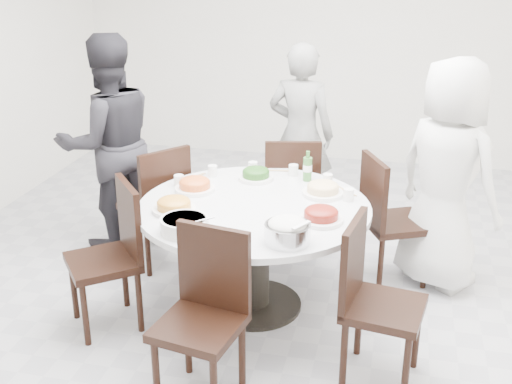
% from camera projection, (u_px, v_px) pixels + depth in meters
% --- Properties ---
extents(floor, '(6.00, 6.00, 0.01)m').
position_uv_depth(floor, '(308.00, 288.00, 4.61)').
color(floor, '#ADADB2').
rests_on(floor, ground).
extents(wall_back, '(6.00, 0.01, 2.80)m').
position_uv_depth(wall_back, '(354.00, 34.00, 6.82)').
color(wall_back, white).
rests_on(wall_back, ground).
extents(dining_table, '(1.50, 1.50, 0.75)m').
position_uv_depth(dining_table, '(254.00, 257.00, 4.26)').
color(dining_table, silver).
rests_on(dining_table, floor).
extents(chair_ne, '(0.56, 0.56, 0.95)m').
position_uv_depth(chair_ne, '(396.00, 220.00, 4.57)').
color(chair_ne, black).
rests_on(chair_ne, floor).
extents(chair_n, '(0.50, 0.50, 0.95)m').
position_uv_depth(chair_n, '(291.00, 192.00, 5.07)').
color(chair_n, black).
rests_on(chair_n, floor).
extents(chair_nw, '(0.59, 0.59, 0.95)m').
position_uv_depth(chair_nw, '(154.00, 204.00, 4.84)').
color(chair_nw, black).
rests_on(chair_nw, floor).
extents(chair_sw, '(0.59, 0.59, 0.95)m').
position_uv_depth(chair_sw, '(102.00, 259.00, 4.01)').
color(chair_sw, black).
rests_on(chair_sw, floor).
extents(chair_s, '(0.49, 0.49, 0.95)m').
position_uv_depth(chair_s, '(199.00, 323.00, 3.35)').
color(chair_s, black).
rests_on(chair_s, floor).
extents(chair_se, '(0.48, 0.48, 0.95)m').
position_uv_depth(chair_se, '(384.00, 305.00, 3.51)').
color(chair_se, black).
rests_on(chair_se, floor).
extents(diner_right, '(0.95, 0.91, 1.64)m').
position_uv_depth(diner_right, '(447.00, 176.00, 4.42)').
color(diner_right, silver).
rests_on(diner_right, floor).
extents(diner_middle, '(0.61, 0.44, 1.57)m').
position_uv_depth(diner_middle, '(301.00, 135.00, 5.48)').
color(diner_middle, black).
rests_on(diner_middle, floor).
extents(diner_left, '(1.05, 1.03, 1.70)m').
position_uv_depth(diner_left, '(109.00, 143.00, 5.02)').
color(diner_left, black).
rests_on(diner_left, floor).
extents(dish_greens, '(0.25, 0.25, 0.06)m').
position_uv_depth(dish_greens, '(256.00, 176.00, 4.54)').
color(dish_greens, white).
rests_on(dish_greens, dining_table).
extents(dish_pale, '(0.27, 0.27, 0.07)m').
position_uv_depth(dish_pale, '(323.00, 190.00, 4.27)').
color(dish_pale, white).
rests_on(dish_pale, dining_table).
extents(dish_orange, '(0.27, 0.27, 0.07)m').
position_uv_depth(dish_orange, '(195.00, 186.00, 4.34)').
color(dish_orange, white).
rests_on(dish_orange, dining_table).
extents(dish_redbrown, '(0.27, 0.27, 0.07)m').
position_uv_depth(dish_redbrown, '(321.00, 216.00, 3.87)').
color(dish_redbrown, white).
rests_on(dish_redbrown, dining_table).
extents(dish_tofu, '(0.27, 0.27, 0.07)m').
position_uv_depth(dish_tofu, '(174.00, 206.00, 4.01)').
color(dish_tofu, white).
rests_on(dish_tofu, dining_table).
extents(rice_bowl, '(0.26, 0.26, 0.11)m').
position_uv_depth(rice_bowl, '(287.00, 233.00, 3.59)').
color(rice_bowl, silver).
rests_on(rice_bowl, dining_table).
extents(soup_bowl, '(0.28, 0.28, 0.09)m').
position_uv_depth(soup_bowl, '(184.00, 225.00, 3.72)').
color(soup_bowl, white).
rests_on(soup_bowl, dining_table).
extents(beverage_bottle, '(0.06, 0.06, 0.22)m').
position_uv_depth(beverage_bottle, '(308.00, 166.00, 4.50)').
color(beverage_bottle, '#356D2B').
rests_on(beverage_bottle, dining_table).
extents(tea_cups, '(0.07, 0.07, 0.08)m').
position_uv_depth(tea_cups, '(273.00, 167.00, 4.69)').
color(tea_cups, white).
rests_on(tea_cups, dining_table).
extents(chopsticks, '(0.24, 0.04, 0.01)m').
position_uv_depth(chopsticks, '(274.00, 170.00, 4.73)').
color(chopsticks, tan).
rests_on(chopsticks, dining_table).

